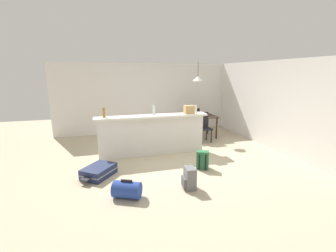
{
  "coord_description": "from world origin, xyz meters",
  "views": [
    {
      "loc": [
        -1.68,
        -5.41,
        2.15
      ],
      "look_at": [
        -0.02,
        0.33,
        0.79
      ],
      "focal_mm": 25.0,
      "sensor_mm": 36.0,
      "label": 1
    }
  ],
  "objects_px": {
    "dining_table": "(199,118)",
    "dining_chair_near_partition": "(204,126)",
    "suitcase_flat_navy": "(99,171)",
    "bottle_white": "(196,109)",
    "pendant_lamp": "(198,79)",
    "bottle_clear": "(154,110)",
    "backpack_green": "(203,160)",
    "duffel_bag_blue": "(127,190)",
    "grocery_bag": "(189,110)",
    "backpack_grey": "(189,178)",
    "dining_chair_far_side": "(193,119)",
    "bottle_amber": "(104,112)"
  },
  "relations": [
    {
      "from": "grocery_bag",
      "to": "dining_chair_near_partition",
      "type": "height_order",
      "value": "grocery_bag"
    },
    {
      "from": "grocery_bag",
      "to": "pendant_lamp",
      "type": "xyz_separation_m",
      "value": [
        0.78,
        1.28,
        0.78
      ]
    },
    {
      "from": "dining_table",
      "to": "duffel_bag_blue",
      "type": "relative_size",
      "value": 1.95
    },
    {
      "from": "dining_chair_far_side",
      "to": "suitcase_flat_navy",
      "type": "relative_size",
      "value": 1.09
    },
    {
      "from": "dining_table",
      "to": "suitcase_flat_navy",
      "type": "height_order",
      "value": "dining_table"
    },
    {
      "from": "dining_chair_near_partition",
      "to": "backpack_grey",
      "type": "xyz_separation_m",
      "value": [
        -1.57,
        -2.82,
        -0.31
      ]
    },
    {
      "from": "duffel_bag_blue",
      "to": "backpack_green",
      "type": "bearing_deg",
      "value": 24.35
    },
    {
      "from": "bottle_clear",
      "to": "backpack_green",
      "type": "relative_size",
      "value": 0.63
    },
    {
      "from": "dining_chair_near_partition",
      "to": "suitcase_flat_navy",
      "type": "relative_size",
      "value": 1.09
    },
    {
      "from": "dining_chair_near_partition",
      "to": "backpack_grey",
      "type": "height_order",
      "value": "dining_chair_near_partition"
    },
    {
      "from": "dining_chair_far_side",
      "to": "suitcase_flat_navy",
      "type": "xyz_separation_m",
      "value": [
        -3.3,
        -2.83,
        -0.41
      ]
    },
    {
      "from": "pendant_lamp",
      "to": "dining_chair_far_side",
      "type": "bearing_deg",
      "value": 79.12
    },
    {
      "from": "suitcase_flat_navy",
      "to": "dining_chair_near_partition",
      "type": "bearing_deg",
      "value": 28.92
    },
    {
      "from": "duffel_bag_blue",
      "to": "dining_table",
      "type": "bearing_deg",
      "value": 49.96
    },
    {
      "from": "bottle_clear",
      "to": "backpack_grey",
      "type": "height_order",
      "value": "bottle_clear"
    },
    {
      "from": "dining_table",
      "to": "suitcase_flat_navy",
      "type": "bearing_deg",
      "value": -145.08
    },
    {
      "from": "dining_chair_near_partition",
      "to": "backpack_grey",
      "type": "bearing_deg",
      "value": -119.15
    },
    {
      "from": "bottle_white",
      "to": "duffel_bag_blue",
      "type": "distance_m",
      "value": 3.23
    },
    {
      "from": "dining_chair_near_partition",
      "to": "dining_chair_far_side",
      "type": "distance_m",
      "value": 1.05
    },
    {
      "from": "bottle_amber",
      "to": "dining_chair_near_partition",
      "type": "relative_size",
      "value": 0.27
    },
    {
      "from": "pendant_lamp",
      "to": "duffel_bag_blue",
      "type": "bearing_deg",
      "value": -129.26
    },
    {
      "from": "grocery_bag",
      "to": "backpack_grey",
      "type": "bearing_deg",
      "value": -110.56
    },
    {
      "from": "backpack_green",
      "to": "dining_chair_near_partition",
      "type": "bearing_deg",
      "value": 65.11
    },
    {
      "from": "backpack_green",
      "to": "bottle_white",
      "type": "bearing_deg",
      "value": 74.58
    },
    {
      "from": "bottle_white",
      "to": "pendant_lamp",
      "type": "relative_size",
      "value": 0.34
    },
    {
      "from": "grocery_bag",
      "to": "duffel_bag_blue",
      "type": "relative_size",
      "value": 0.46
    },
    {
      "from": "bottle_amber",
      "to": "backpack_green",
      "type": "bearing_deg",
      "value": -31.33
    },
    {
      "from": "bottle_amber",
      "to": "backpack_grey",
      "type": "relative_size",
      "value": 0.6
    },
    {
      "from": "dining_chair_near_partition",
      "to": "suitcase_flat_navy",
      "type": "xyz_separation_m",
      "value": [
        -3.23,
        -1.78,
        -0.41
      ]
    },
    {
      "from": "bottle_clear",
      "to": "backpack_grey",
      "type": "xyz_separation_m",
      "value": [
        0.22,
        -2.03,
        -1.0
      ]
    },
    {
      "from": "bottle_white",
      "to": "backpack_grey",
      "type": "distance_m",
      "value": 2.55
    },
    {
      "from": "bottle_clear",
      "to": "backpack_green",
      "type": "distance_m",
      "value": 1.8
    },
    {
      "from": "suitcase_flat_navy",
      "to": "backpack_green",
      "type": "bearing_deg",
      "value": -5.82
    },
    {
      "from": "grocery_bag",
      "to": "backpack_grey",
      "type": "xyz_separation_m",
      "value": [
        -0.76,
        -2.03,
        -0.98
      ]
    },
    {
      "from": "bottle_clear",
      "to": "suitcase_flat_navy",
      "type": "relative_size",
      "value": 0.31
    },
    {
      "from": "bottle_clear",
      "to": "grocery_bag",
      "type": "bearing_deg",
      "value": -0.25
    },
    {
      "from": "bottle_white",
      "to": "dining_chair_near_partition",
      "type": "bearing_deg",
      "value": 50.38
    },
    {
      "from": "dining_table",
      "to": "dining_chair_near_partition",
      "type": "xyz_separation_m",
      "value": [
        -0.07,
        -0.52,
        -0.13
      ]
    },
    {
      "from": "bottle_clear",
      "to": "bottle_white",
      "type": "bearing_deg",
      "value": 4.61
    },
    {
      "from": "dining_chair_far_side",
      "to": "pendant_lamp",
      "type": "height_order",
      "value": "pendant_lamp"
    },
    {
      "from": "grocery_bag",
      "to": "suitcase_flat_navy",
      "type": "distance_m",
      "value": 2.82
    },
    {
      "from": "suitcase_flat_navy",
      "to": "duffel_bag_blue",
      "type": "relative_size",
      "value": 1.52
    },
    {
      "from": "dining_chair_far_side",
      "to": "backpack_green",
      "type": "height_order",
      "value": "dining_chair_far_side"
    },
    {
      "from": "grocery_bag",
      "to": "dining_table",
      "type": "xyz_separation_m",
      "value": [
        0.88,
        1.31,
        -0.54
      ]
    },
    {
      "from": "dining_chair_near_partition",
      "to": "pendant_lamp",
      "type": "relative_size",
      "value": 1.44
    },
    {
      "from": "pendant_lamp",
      "to": "bottle_amber",
      "type": "bearing_deg",
      "value": -157.72
    },
    {
      "from": "bottle_clear",
      "to": "backpack_grey",
      "type": "relative_size",
      "value": 0.63
    },
    {
      "from": "grocery_bag",
      "to": "duffel_bag_blue",
      "type": "bearing_deg",
      "value": -133.42
    },
    {
      "from": "dining_chair_near_partition",
      "to": "suitcase_flat_navy",
      "type": "height_order",
      "value": "dining_chair_near_partition"
    },
    {
      "from": "bottle_clear",
      "to": "bottle_white",
      "type": "relative_size",
      "value": 1.23
    }
  ]
}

